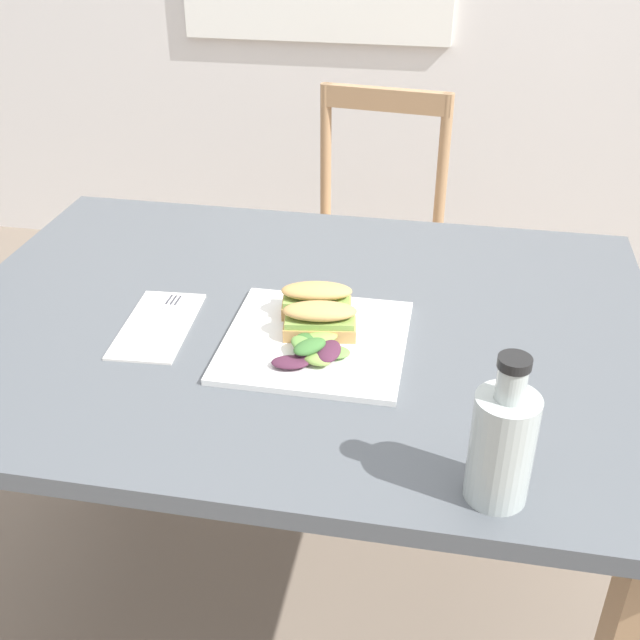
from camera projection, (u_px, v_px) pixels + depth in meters
name	position (u px, v px, depth m)	size (l,w,h in m)	color
dining_table	(298.00, 380.00, 1.37)	(1.20, 0.88, 0.74)	#51565B
chair_wooden_far	(368.00, 251.00, 2.19)	(0.45, 0.45, 0.87)	tan
plate_lunch	(315.00, 341.00, 1.23)	(0.29, 0.29, 0.01)	white
sandwich_half_front	(320.00, 319.00, 1.22)	(0.12, 0.08, 0.06)	tan
sandwich_half_back	(317.00, 299.00, 1.28)	(0.12, 0.08, 0.06)	tan
salad_mixed_greens	(316.00, 349.00, 1.17)	(0.12, 0.12, 0.03)	#4C2338
napkin_folded	(158.00, 325.00, 1.28)	(0.11, 0.22, 0.00)	silver
fork_on_napkin	(161.00, 318.00, 1.29)	(0.03, 0.19, 0.00)	silver
bottle_cold_brew	(501.00, 450.00, 0.90)	(0.08, 0.08, 0.20)	black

